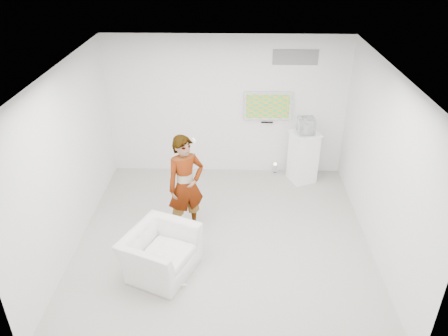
{
  "coord_description": "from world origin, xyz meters",
  "views": [
    {
      "loc": [
        0.17,
        -6.1,
        4.79
      ],
      "look_at": [
        -0.01,
        0.6,
        1.09
      ],
      "focal_mm": 35.0,
      "sensor_mm": 36.0,
      "label": 1
    }
  ],
  "objects_px": {
    "tv": "(268,106)",
    "person": "(186,185)",
    "floor_uplight": "(275,168)",
    "pedestal": "(303,157)",
    "armchair": "(160,252)"
  },
  "relations": [
    {
      "from": "tv",
      "to": "person",
      "type": "relative_size",
      "value": 0.55
    },
    {
      "from": "person",
      "to": "floor_uplight",
      "type": "xyz_separation_m",
      "value": [
        1.72,
        2.07,
        -0.79
      ]
    },
    {
      "from": "armchair",
      "to": "pedestal",
      "type": "xyz_separation_m",
      "value": [
        2.58,
        2.92,
        0.19
      ]
    },
    {
      "from": "pedestal",
      "to": "tv",
      "type": "bearing_deg",
      "value": 155.65
    },
    {
      "from": "person",
      "to": "floor_uplight",
      "type": "bearing_deg",
      "value": 20.58
    },
    {
      "from": "tv",
      "to": "person",
      "type": "distance_m",
      "value": 2.72
    },
    {
      "from": "tv",
      "to": "person",
      "type": "xyz_separation_m",
      "value": [
        -1.5,
        -2.17,
        -0.63
      ]
    },
    {
      "from": "pedestal",
      "to": "floor_uplight",
      "type": "bearing_deg",
      "value": 156.02
    },
    {
      "from": "tv",
      "to": "floor_uplight",
      "type": "bearing_deg",
      "value": -25.26
    },
    {
      "from": "person",
      "to": "pedestal",
      "type": "distance_m",
      "value": 2.94
    },
    {
      "from": "tv",
      "to": "person",
      "type": "bearing_deg",
      "value": -124.67
    },
    {
      "from": "person",
      "to": "armchair",
      "type": "distance_m",
      "value": 1.27
    },
    {
      "from": "tv",
      "to": "floor_uplight",
      "type": "height_order",
      "value": "tv"
    },
    {
      "from": "armchair",
      "to": "floor_uplight",
      "type": "bearing_deg",
      "value": -9.39
    },
    {
      "from": "tv",
      "to": "floor_uplight",
      "type": "xyz_separation_m",
      "value": [
        0.22,
        -0.1,
        -1.42
      ]
    }
  ]
}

